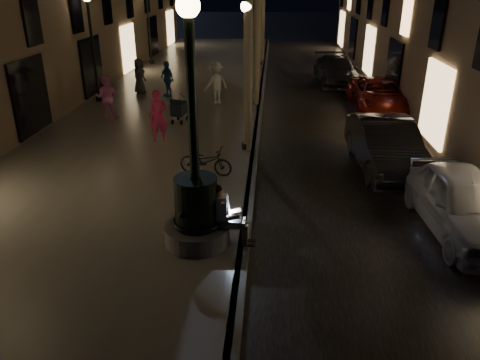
# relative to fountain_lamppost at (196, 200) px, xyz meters

# --- Properties ---
(ground) EXTENTS (120.00, 120.00, 0.00)m
(ground) POSITION_rel_fountain_lamppost_xyz_m (1.00, 13.00, -1.21)
(ground) COLOR black
(ground) RESTS_ON ground
(cobble_lane) EXTENTS (6.00, 45.00, 0.02)m
(cobble_lane) POSITION_rel_fountain_lamppost_xyz_m (4.00, 13.00, -1.20)
(cobble_lane) COLOR black
(cobble_lane) RESTS_ON ground
(promenade) EXTENTS (8.00, 45.00, 0.20)m
(promenade) POSITION_rel_fountain_lamppost_xyz_m (-3.00, 13.00, -1.11)
(promenade) COLOR slate
(promenade) RESTS_ON ground
(curb_strip) EXTENTS (0.25, 45.00, 0.20)m
(curb_strip) POSITION_rel_fountain_lamppost_xyz_m (1.00, 13.00, -1.11)
(curb_strip) COLOR #59595B
(curb_strip) RESTS_ON ground
(fountain_lamppost) EXTENTS (1.40, 1.40, 5.21)m
(fountain_lamppost) POSITION_rel_fountain_lamppost_xyz_m (0.00, 0.00, 0.00)
(fountain_lamppost) COLOR #59595B
(fountain_lamppost) RESTS_ON promenade
(seated_man_laptop) EXTENTS (0.99, 0.34, 1.36)m
(seated_man_laptop) POSITION_rel_fountain_lamppost_xyz_m (0.61, 0.00, -0.29)
(seated_man_laptop) COLOR tan
(seated_man_laptop) RESTS_ON promenade
(lamp_curb_a) EXTENTS (0.36, 0.36, 4.81)m
(lamp_curb_a) POSITION_rel_fountain_lamppost_xyz_m (0.70, 6.00, 2.02)
(lamp_curb_a) COLOR black
(lamp_curb_a) RESTS_ON promenade
(lamp_curb_b) EXTENTS (0.36, 0.36, 4.81)m
(lamp_curb_b) POSITION_rel_fountain_lamppost_xyz_m (0.70, 14.00, 2.02)
(lamp_curb_b) COLOR black
(lamp_curb_b) RESTS_ON promenade
(lamp_curb_c) EXTENTS (0.36, 0.36, 4.81)m
(lamp_curb_c) POSITION_rel_fountain_lamppost_xyz_m (0.70, 22.00, 2.02)
(lamp_curb_c) COLOR black
(lamp_curb_c) RESTS_ON promenade
(lamp_curb_d) EXTENTS (0.36, 0.36, 4.81)m
(lamp_curb_d) POSITION_rel_fountain_lamppost_xyz_m (0.70, 30.00, 2.02)
(lamp_curb_d) COLOR black
(lamp_curb_d) RESTS_ON promenade
(lamp_left_b) EXTENTS (0.36, 0.36, 4.81)m
(lamp_left_b) POSITION_rel_fountain_lamppost_xyz_m (-6.40, 12.00, 2.02)
(lamp_left_b) COLOR black
(lamp_left_b) RESTS_ON promenade
(lamp_left_c) EXTENTS (0.36, 0.36, 4.81)m
(lamp_left_c) POSITION_rel_fountain_lamppost_xyz_m (-6.40, 22.00, 2.02)
(lamp_left_c) COLOR black
(lamp_left_c) RESTS_ON promenade
(stroller) EXTENTS (0.59, 1.11, 1.11)m
(stroller) POSITION_rel_fountain_lamppost_xyz_m (-2.05, 8.82, -0.45)
(stroller) COLOR black
(stroller) RESTS_ON promenade
(car_front) EXTENTS (1.98, 4.38, 1.46)m
(car_front) POSITION_rel_fountain_lamppost_xyz_m (5.96, 1.24, -0.48)
(car_front) COLOR #A5A6AD
(car_front) RESTS_ON ground
(car_second) EXTENTS (1.84, 4.72, 1.53)m
(car_second) POSITION_rel_fountain_lamppost_xyz_m (5.00, 5.00, -0.45)
(car_second) COLOR black
(car_second) RESTS_ON ground
(car_third) EXTENTS (2.28, 4.89, 1.35)m
(car_third) POSITION_rel_fountain_lamppost_xyz_m (6.20, 11.98, -0.53)
(car_third) COLOR maroon
(car_third) RESTS_ON ground
(car_rear) EXTENTS (2.33, 5.09, 1.44)m
(car_rear) POSITION_rel_fountain_lamppost_xyz_m (5.00, 17.46, -0.49)
(car_rear) COLOR #323137
(car_rear) RESTS_ON ground
(pedestrian_red) EXTENTS (0.73, 0.58, 1.77)m
(pedestrian_red) POSITION_rel_fountain_lamppost_xyz_m (-2.33, 6.61, -0.13)
(pedestrian_red) COLOR #BB254F
(pedestrian_red) RESTS_ON promenade
(pedestrian_pink) EXTENTS (0.91, 0.74, 1.74)m
(pedestrian_pink) POSITION_rel_fountain_lamppost_xyz_m (-5.04, 9.25, -0.14)
(pedestrian_pink) COLOR pink
(pedestrian_pink) RESTS_ON promenade
(pedestrian_white) EXTENTS (1.36, 1.29, 1.85)m
(pedestrian_white) POSITION_rel_fountain_lamppost_xyz_m (-0.97, 11.91, -0.09)
(pedestrian_white) COLOR silver
(pedestrian_white) RESTS_ON promenade
(pedestrian_blue) EXTENTS (0.99, 0.98, 1.67)m
(pedestrian_blue) POSITION_rel_fountain_lamppost_xyz_m (-3.42, 13.08, -0.17)
(pedestrian_blue) COLOR #255589
(pedestrian_blue) RESTS_ON promenade
(pedestrian_dark) EXTENTS (0.71, 0.92, 1.67)m
(pedestrian_dark) POSITION_rel_fountain_lamppost_xyz_m (-4.92, 13.69, -0.18)
(pedestrian_dark) COLOR #303134
(pedestrian_dark) RESTS_ON promenade
(bicycle) EXTENTS (1.64, 0.83, 0.82)m
(bicycle) POSITION_rel_fountain_lamppost_xyz_m (-0.33, 3.72, -0.60)
(bicycle) COLOR black
(bicycle) RESTS_ON promenade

